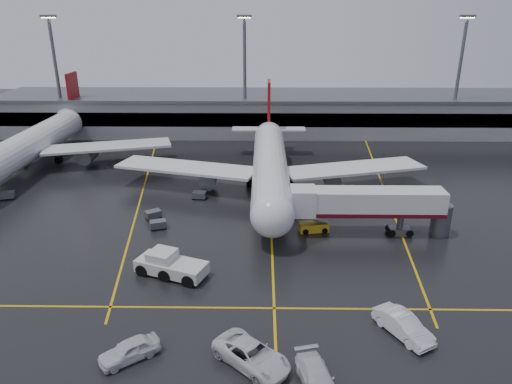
{
  "coord_description": "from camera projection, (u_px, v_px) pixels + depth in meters",
  "views": [
    {
      "loc": [
        -1.19,
        -59.14,
        26.12
      ],
      "look_at": [
        -2.0,
        -2.0,
        4.0
      ],
      "focal_mm": 32.86,
      "sensor_mm": 36.0,
      "label": 1
    }
  ],
  "objects": [
    {
      "name": "baggage_cart_c",
      "position": [
        199.0,
        195.0,
        69.52
      ],
      "size": [
        2.1,
        1.45,
        1.12
      ],
      "color": "#595B60",
      "rests_on": "ground"
    },
    {
      "name": "baggage_cart_b",
      "position": [
        153.0,
        214.0,
        62.96
      ],
      "size": [
        2.38,
        2.2,
        1.12
      ],
      "color": "#595B60",
      "rests_on": "ground"
    },
    {
      "name": "apron_line_left",
      "position": [
        144.0,
        188.0,
        74.15
      ],
      "size": [
        9.99,
        69.35,
        0.02
      ],
      "primitive_type": "cube",
      "rotation": [
        0.0,
        0.0,
        0.14
      ],
      "color": "gold",
      "rests_on": "ground"
    },
    {
      "name": "light_mast_right",
      "position": [
        459.0,
        71.0,
        97.97
      ],
      "size": [
        3.0,
        1.2,
        25.45
      ],
      "color": "#595B60",
      "rests_on": "ground"
    },
    {
      "name": "apron_line_stop",
      "position": [
        274.0,
        308.0,
        44.04
      ],
      "size": [
        60.0,
        0.25,
        0.02
      ],
      "primitive_type": "cube",
      "color": "gold",
      "rests_on": "ground"
    },
    {
      "name": "jet_bridge",
      "position": [
        368.0,
        205.0,
        57.39
      ],
      "size": [
        19.9,
        3.4,
        6.05
      ],
      "color": "silver",
      "rests_on": "ground"
    },
    {
      "name": "service_van_a",
      "position": [
        252.0,
        355.0,
        36.72
      ],
      "size": [
        7.01,
        6.76,
        1.85
      ],
      "primitive_type": "imported",
      "rotation": [
        0.0,
        0.0,
        0.83
      ],
      "color": "silver",
      "rests_on": "ground"
    },
    {
      "name": "baggage_cart_a",
      "position": [
        158.0,
        224.0,
        59.98
      ],
      "size": [
        2.32,
        1.9,
        1.12
      ],
      "color": "#595B60",
      "rests_on": "ground"
    },
    {
      "name": "service_van_d",
      "position": [
        129.0,
        350.0,
        37.38
      ],
      "size": [
        5.14,
        4.52,
        1.68
      ],
      "primitive_type": "imported",
      "rotation": [
        0.0,
        0.0,
        -0.94
      ],
      "color": "silver",
      "rests_on": "ground"
    },
    {
      "name": "baggage_cart_e",
      "position": [
        7.0,
        195.0,
        69.5
      ],
      "size": [
        2.3,
        1.85,
        1.12
      ],
      "color": "#595B60",
      "rests_on": "ground"
    },
    {
      "name": "service_van_b",
      "position": [
        317.0,
        378.0,
        34.6
      ],
      "size": [
        3.43,
        5.92,
        1.61
      ],
      "primitive_type": "imported",
      "rotation": [
        0.0,
        0.0,
        0.22
      ],
      "color": "silver",
      "rests_on": "ground"
    },
    {
      "name": "terminal",
      "position": [
        268.0,
        113.0,
        107.7
      ],
      "size": [
        122.0,
        19.0,
        8.6
      ],
      "color": "gray",
      "rests_on": "ground"
    },
    {
      "name": "light_mast_left",
      "position": [
        56.0,
        70.0,
        99.1
      ],
      "size": [
        3.0,
        1.2,
        25.45
      ],
      "color": "#595B60",
      "rests_on": "ground"
    },
    {
      "name": "belt_loader",
      "position": [
        314.0,
        227.0,
        59.36
      ],
      "size": [
        3.87,
        2.18,
        2.34
      ],
      "color": "gold",
      "rests_on": "ground"
    },
    {
      "name": "apron_line_right",
      "position": [
        384.0,
        189.0,
        73.65
      ],
      "size": [
        7.57,
        69.64,
        0.02
      ],
      "primitive_type": "cube",
      "rotation": [
        0.0,
        0.0,
        -0.1
      ],
      "color": "gold",
      "rests_on": "ground"
    },
    {
      "name": "service_van_c",
      "position": [
        403.0,
        325.0,
        40.15
      ],
      "size": [
        4.61,
        6.03,
        1.91
      ],
      "primitive_type": "imported",
      "rotation": [
        0.0,
        0.0,
        0.52
      ],
      "color": "silver",
      "rests_on": "ground"
    },
    {
      "name": "light_mast_mid",
      "position": [
        245.0,
        70.0,
        98.57
      ],
      "size": [
        3.0,
        1.2,
        25.45
      ],
      "color": "#595B60",
      "rests_on": "ground"
    },
    {
      "name": "main_airliner",
      "position": [
        270.0,
        163.0,
        72.09
      ],
      "size": [
        48.8,
        45.6,
        14.1
      ],
      "color": "silver",
      "rests_on": "ground"
    },
    {
      "name": "ground",
      "position": [
        271.0,
        214.0,
        64.56
      ],
      "size": [
        220.0,
        220.0,
        0.0
      ],
      "primitive_type": "plane",
      "color": "black",
      "rests_on": "ground"
    },
    {
      "name": "pushback_tractor",
      "position": [
        170.0,
        265.0,
        49.38
      ],
      "size": [
        8.09,
        5.54,
        2.68
      ],
      "color": "silver",
      "rests_on": "ground"
    },
    {
      "name": "second_airliner",
      "position": [
        35.0,
        142.0,
        83.83
      ],
      "size": [
        48.8,
        45.6,
        14.1
      ],
      "color": "silver",
      "rests_on": "ground"
    },
    {
      "name": "apron_line_centre",
      "position": [
        271.0,
        214.0,
        64.56
      ],
      "size": [
        0.25,
        90.0,
        0.02
      ],
      "primitive_type": "cube",
      "color": "gold",
      "rests_on": "ground"
    }
  ]
}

